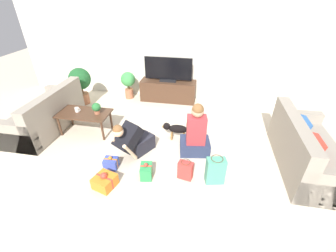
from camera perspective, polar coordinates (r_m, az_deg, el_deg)
name	(u,v)px	position (r m, az deg, el deg)	size (l,w,h in m)	color
ground_plane	(156,157)	(4.01, -3.07, -7.77)	(16.00, 16.00, 0.00)	beige
wall_back	(179,47)	(5.81, 2.72, 19.41)	(8.40, 0.06, 2.60)	beige
sofa_left	(46,115)	(5.26, -28.55, 2.40)	(0.83, 1.77, 0.84)	gray
sofa_right	(305,151)	(4.27, 31.47, -5.40)	(0.83, 1.77, 0.84)	gray
coffee_table	(84,115)	(4.75, -20.54, 2.67)	(1.02, 0.54, 0.45)	#472D1E
tv_console	(168,91)	(5.88, 0.04, 8.96)	(1.40, 0.46, 0.52)	#472D1E
tv	(168,71)	(5.69, 0.04, 13.81)	(1.17, 0.20, 0.59)	black
potted_plant_corner_left	(80,81)	(5.98, -21.40, 10.50)	(0.52, 0.52, 0.91)	#A36042
potted_plant_back_left	(128,82)	(6.03, -10.07, 10.94)	(0.37, 0.37, 0.70)	#A36042
person_kneeling	(133,140)	(3.90, -8.87, -3.52)	(0.64, 0.80, 0.75)	#23232D
person_sitting	(196,135)	(3.91, 7.02, -2.35)	(0.58, 0.53, 0.99)	#283351
dog	(175,129)	(4.32, 1.87, -0.70)	(0.57, 0.16, 0.34)	black
gift_box_a	(146,171)	(3.59, -5.54, -11.34)	(0.21, 0.27, 0.27)	#2D934C
gift_box_b	(111,163)	(3.85, -14.28, -9.14)	(0.23, 0.19, 0.24)	#3D51BC
gift_box_c	(105,181)	(3.56, -15.76, -13.34)	(0.36, 0.37, 0.26)	orange
gift_bag_a	(215,171)	(3.49, 11.94, -11.01)	(0.31, 0.21, 0.46)	#4CA384
gift_bag_b	(185,170)	(3.53, 4.43, -11.11)	(0.24, 0.17, 0.33)	red
mug	(77,110)	(4.78, -22.09, 3.87)	(0.12, 0.08, 0.09)	silver
tabletop_plant	(96,108)	(4.55, -17.74, 4.41)	(0.17, 0.17, 0.22)	#A36042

